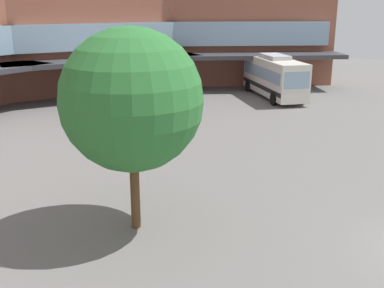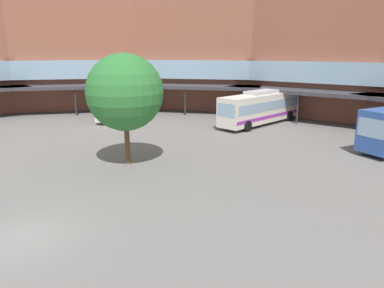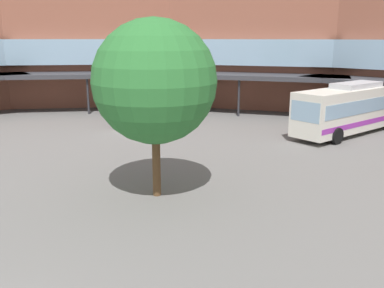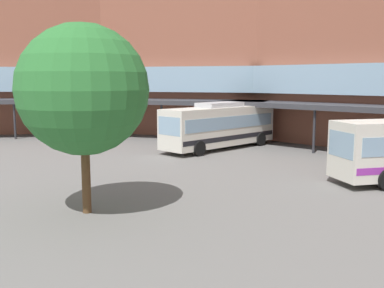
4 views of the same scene
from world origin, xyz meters
TOP-DOWN VIEW (x-y plane):
  - bus_0 at (26.26, 11.64)m, footprint 9.76×7.77m
  - bus_3 at (16.81, 23.29)m, footprint 8.26×9.82m
  - plaza_tree at (-1.91, 10.70)m, footprint 5.27×5.27m

SIDE VIEW (x-z plane):
  - bus_3 at x=16.81m, z-range 0.02..3.90m
  - bus_0 at x=26.26m, z-range 0.02..3.96m
  - plaza_tree at x=-1.91m, z-range 1.20..8.90m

